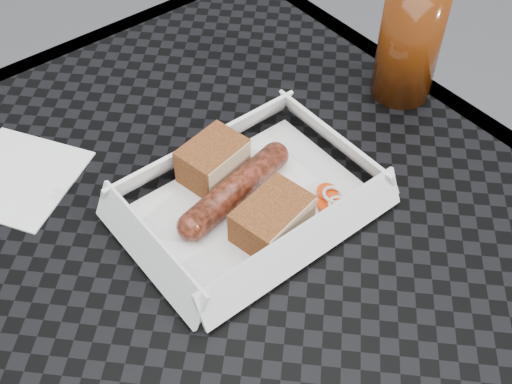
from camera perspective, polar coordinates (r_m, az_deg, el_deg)
patio_table at (r=0.67m, az=-5.78°, el=-10.72°), size 0.80×0.80×0.74m
food_tray at (r=0.65m, az=-0.55°, el=-1.14°), size 0.22×0.15×0.00m
bratwurst at (r=0.64m, az=-1.85°, el=0.24°), size 0.15×0.05×0.03m
bread_near at (r=0.66m, az=-3.87°, el=2.81°), size 0.07×0.06×0.04m
bread_far at (r=0.61m, az=1.43°, el=-2.37°), size 0.08×0.06×0.04m
veg_garnish at (r=0.65m, az=6.55°, el=-1.29°), size 0.03×0.03×0.00m
napkin at (r=0.72m, az=-20.47°, el=1.24°), size 0.17×0.17×0.00m
drink_glass at (r=0.76m, az=13.45°, el=12.72°), size 0.07×0.07×0.14m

